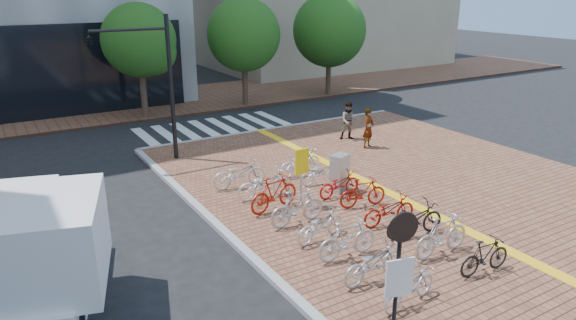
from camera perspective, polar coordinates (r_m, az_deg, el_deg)
ground at (r=14.97m, az=12.06°, el=-8.90°), size 120.00×120.00×0.00m
kerb_north at (r=25.68m, az=-1.22°, el=3.50°), size 14.00×0.25×0.15m
far_sidewalk at (r=32.59m, az=-13.87°, el=6.26°), size 70.00×8.00×0.15m
crosswalk at (r=26.37m, az=-8.12°, el=3.56°), size 7.50×4.00×0.01m
street_trees at (r=30.66m, az=-3.11°, el=13.63°), size 16.20×4.60×6.35m
bike_0 at (r=11.89m, az=13.29°, el=-13.56°), size 1.74×0.83×0.88m
bike_1 at (r=12.58m, az=9.47°, el=-11.15°), size 1.86×0.75×0.96m
bike_2 at (r=13.42m, az=6.63°, el=-8.72°), size 1.79×0.57×1.06m
bike_3 at (r=14.29m, az=3.58°, el=-7.20°), size 1.79×0.91×0.90m
bike_4 at (r=15.10m, az=1.02°, el=-5.25°), size 1.84×0.57×1.10m
bike_5 at (r=16.05m, az=-1.54°, el=-3.69°), size 1.95×0.90×1.13m
bike_6 at (r=16.96m, az=-2.65°, el=-2.67°), size 1.94×0.80×1.00m
bike_7 at (r=17.92m, az=-5.44°, el=-1.50°), size 2.00×0.86×1.02m
bike_8 at (r=13.57m, az=21.05°, el=-9.94°), size 1.58×0.56×0.93m
bike_9 at (r=14.04m, az=16.72°, el=-8.02°), size 1.86×0.54×1.12m
bike_10 at (r=14.89m, az=13.87°, el=-6.43°), size 1.94×0.85×0.99m
bike_11 at (r=15.41m, az=11.17°, el=-5.46°), size 1.81×0.76×0.93m
bike_12 at (r=16.47m, az=8.32°, el=-3.59°), size 1.67×0.76×0.97m
bike_13 at (r=17.21m, az=5.73°, el=-2.68°), size 1.66×0.64×0.86m
bike_14 at (r=18.24m, az=3.65°, el=-1.37°), size 1.64×0.65×0.85m
bike_15 at (r=19.01m, az=1.33°, el=-0.26°), size 1.95×0.89×0.99m
pedestrian_a at (r=22.48m, az=8.93°, el=3.50°), size 0.73×0.62×1.72m
pedestrian_b at (r=23.60m, az=6.82°, el=4.34°), size 1.04×0.95×1.72m
utility_box at (r=17.56m, az=5.75°, el=-1.45°), size 0.71×0.61×1.31m
yellow_sign at (r=16.07m, az=1.54°, el=-0.75°), size 0.52×0.15×1.92m
notice_sign at (r=9.54m, az=12.25°, el=-11.78°), size 0.56×0.19×3.04m
traffic_light_pole at (r=20.33m, az=-16.62°, el=10.21°), size 3.06×1.18×5.70m
box_truck at (r=12.81m, az=-26.07°, el=-9.12°), size 3.23×5.02×2.69m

